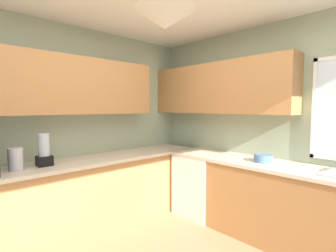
{
  "coord_description": "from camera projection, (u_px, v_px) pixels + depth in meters",
  "views": [
    {
      "loc": [
        1.35,
        -1.24,
        1.53
      ],
      "look_at": [
        -0.51,
        0.51,
        1.34
      ],
      "focal_mm": 26.77,
      "sensor_mm": 36.0,
      "label": 1
    }
  ],
  "objects": [
    {
      "name": "counter_run_left",
      "position": [
        78.0,
        197.0,
        3.05
      ],
      "size": [
        0.65,
        3.49,
        0.89
      ],
      "color": "#AD7542",
      "rests_on": "ground_plane"
    },
    {
      "name": "bowl",
      "position": [
        263.0,
        158.0,
        2.95
      ],
      "size": [
        0.22,
        0.22,
        0.09
      ],
      "primitive_type": "cylinder",
      "color": "#4C7099",
      "rests_on": "counter_run_back"
    },
    {
      "name": "blender_appliance",
      "position": [
        44.0,
        151.0,
        2.75
      ],
      "size": [
        0.15,
        0.15,
        0.36
      ],
      "color": "black",
      "rests_on": "counter_run_left"
    },
    {
      "name": "counter_run_back",
      "position": [
        280.0,
        204.0,
        2.83
      ],
      "size": [
        2.97,
        0.65,
        0.89
      ],
      "color": "#AD7542",
      "rests_on": "ground_plane"
    },
    {
      "name": "room_shell",
      "position": [
        157.0,
        80.0,
        2.78
      ],
      "size": [
        3.88,
        3.88,
        2.64
      ],
      "color": "#9EAD8E",
      "rests_on": "ground_plane"
    },
    {
      "name": "kettle",
      "position": [
        16.0,
        159.0,
        2.55
      ],
      "size": [
        0.14,
        0.14,
        0.23
      ],
      "primitive_type": "cylinder",
      "color": "#B7B7BC",
      "rests_on": "counter_run_left"
    },
    {
      "name": "dishwasher",
      "position": [
        201.0,
        184.0,
        3.62
      ],
      "size": [
        0.6,
        0.6,
        0.85
      ],
      "primitive_type": "cube",
      "color": "white",
      "rests_on": "ground_plane"
    }
  ]
}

